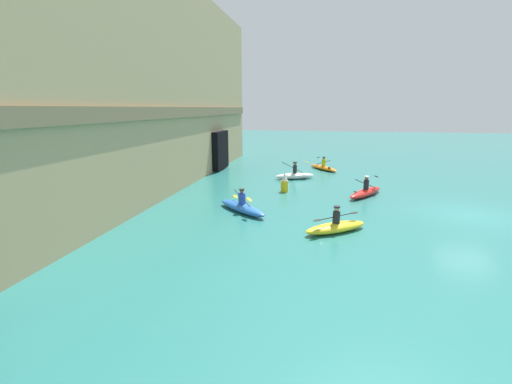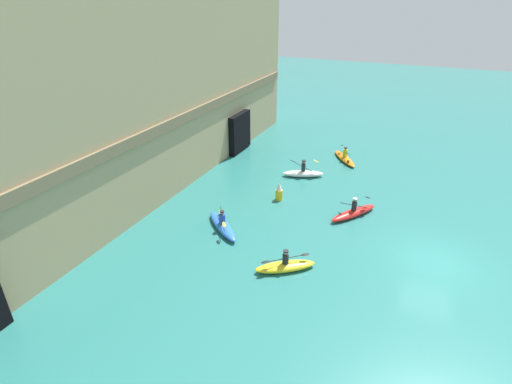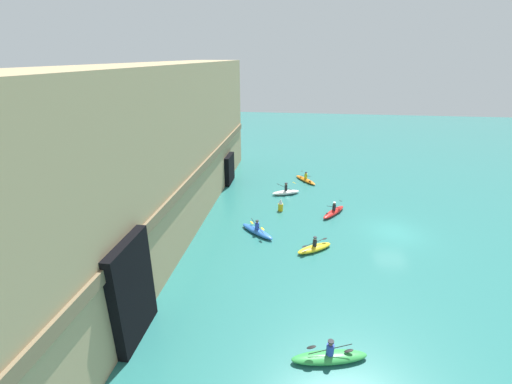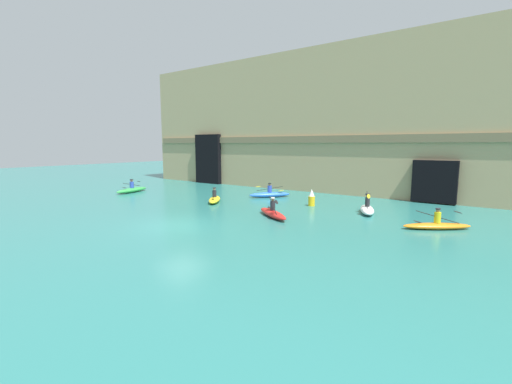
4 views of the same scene
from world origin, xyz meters
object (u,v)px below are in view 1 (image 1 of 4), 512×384
at_px(marker_buoy, 285,183).
at_px(kayak_white, 295,175).
at_px(kayak_red, 366,192).
at_px(kayak_yellow, 336,227).
at_px(kayak_orange, 323,167).
at_px(kayak_blue, 242,207).

bearing_deg(marker_buoy, kayak_white, -3.86).
distance_m(kayak_red, marker_buoy, 4.73).
bearing_deg(kayak_red, kayak_yellow, -163.11).
bearing_deg(kayak_orange, kayak_blue, -52.91).
distance_m(kayak_red, kayak_blue, 7.66).
xyz_separation_m(kayak_yellow, kayak_white, (10.47, 2.61, 0.02)).
relative_size(kayak_red, kayak_yellow, 1.15).
relative_size(kayak_yellow, marker_buoy, 2.34).
bearing_deg(kayak_red, kayak_blue, 158.21).
distance_m(kayak_yellow, kayak_blue, 4.83).
bearing_deg(marker_buoy, kayak_orange, -15.44).
xyz_separation_m(kayak_red, kayak_white, (4.10, 4.45, 0.01)).
height_order(kayak_orange, kayak_yellow, kayak_yellow).
bearing_deg(kayak_yellow, marker_buoy, -102.06).
distance_m(kayak_blue, marker_buoy, 4.81).
height_order(kayak_orange, marker_buoy, marker_buoy).
relative_size(kayak_red, kayak_white, 1.08).
distance_m(kayak_red, kayak_white, 6.05).
bearing_deg(kayak_orange, marker_buoy, -51.72).
xyz_separation_m(kayak_white, marker_buoy, (-3.97, 0.27, 0.29)).
height_order(kayak_blue, marker_buoy, marker_buoy).
xyz_separation_m(kayak_orange, kayak_yellow, (-14.66, -0.62, 0.03)).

